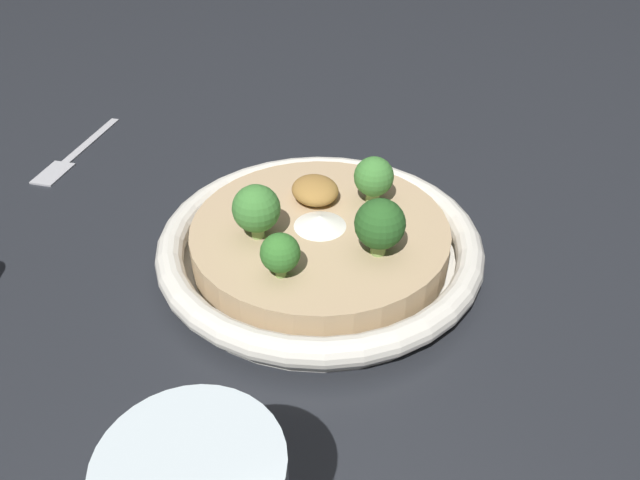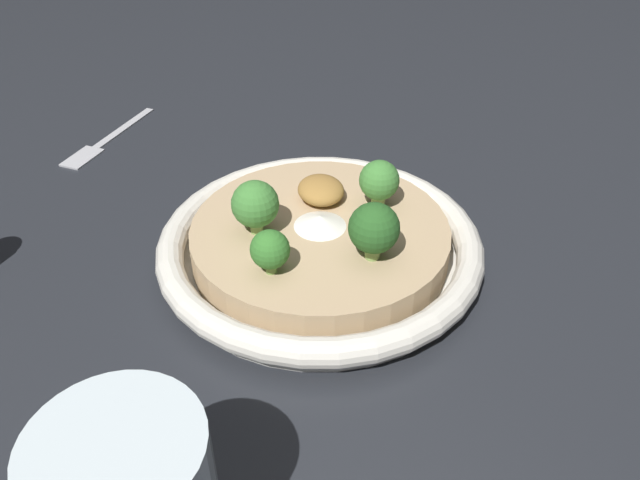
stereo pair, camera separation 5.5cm
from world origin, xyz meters
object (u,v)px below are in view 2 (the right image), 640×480
object	(u,v)px
broccoli_front_left	(255,205)
broccoli_back_left	(379,181)
risotto_bowl	(320,244)
broccoli_right	(374,229)
fork_utensil	(103,142)
broccoli_front_right	(270,250)

from	to	relation	value
broccoli_front_left	broccoli_back_left	world-z (taller)	broccoli_front_left
risotto_bowl	broccoli_front_left	distance (m)	0.07
broccoli_front_left	broccoli_back_left	distance (m)	0.11
broccoli_front_left	broccoli_right	size ratio (longest dim) A/B	0.98
broccoli_front_left	broccoli_back_left	xyz separation A→B (m)	(-0.01, 0.11, -0.00)
risotto_bowl	broccoli_front_left	size ratio (longest dim) A/B	5.93
fork_utensil	broccoli_back_left	bearing A→B (deg)	79.48
broccoli_front_left	fork_utensil	xyz separation A→B (m)	(-0.28, -0.13, -0.06)
broccoli_front_right	fork_utensil	world-z (taller)	broccoli_front_right
risotto_bowl	broccoli_front_right	distance (m)	0.08
broccoli_front_right	broccoli_back_left	size ratio (longest dim) A/B	0.84
broccoli_front_left	broccoli_front_right	size ratio (longest dim) A/B	1.29
risotto_bowl	broccoli_back_left	xyz separation A→B (m)	(-0.02, 0.06, 0.05)
broccoli_back_left	broccoli_front_left	bearing A→B (deg)	-86.02
risotto_bowl	broccoli_back_left	distance (m)	0.08
broccoli_back_left	risotto_bowl	bearing A→B (deg)	-75.44
broccoli_front_right	broccoli_back_left	xyz separation A→B (m)	(-0.06, 0.11, 0.00)
risotto_bowl	broccoli_back_left	size ratio (longest dim) A/B	6.40
broccoli_front_left	broccoli_right	distance (m)	0.10
risotto_bowl	broccoli_right	distance (m)	0.08
broccoli_front_left	broccoli_front_right	world-z (taller)	broccoli_front_left
broccoli_front_left	broccoli_right	world-z (taller)	broccoli_right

